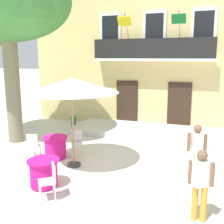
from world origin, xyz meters
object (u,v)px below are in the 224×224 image
(cafe_table_middle, at_px, (55,147))
(cafe_umbrella, at_px, (72,86))
(cafe_chair_middle_0, at_px, (33,144))
(ground_planter_left, at_px, (73,120))
(pedestrian_near_entrance, at_px, (197,150))
(plane_tree, at_px, (6,6))
(pedestrian_mid_plaza, at_px, (201,182))
(cafe_chair_near_tree_0, at_px, (39,159))
(cafe_table_near_tree, at_px, (44,173))
(cafe_chair_middle_1, at_px, (77,142))
(cafe_chair_near_tree_1, at_px, (50,179))

(cafe_table_middle, distance_m, cafe_umbrella, 2.45)
(cafe_table_middle, relative_size, cafe_chair_middle_0, 0.95)
(cafe_chair_middle_0, relative_size, cafe_umbrella, 0.31)
(ground_planter_left, distance_m, pedestrian_near_entrance, 7.52)
(cafe_umbrella, bearing_deg, pedestrian_near_entrance, 2.03)
(plane_tree, height_order, pedestrian_mid_plaza, plane_tree)
(cafe_chair_near_tree_0, height_order, ground_planter_left, cafe_chair_near_tree_0)
(cafe_chair_near_tree_0, height_order, cafe_chair_middle_0, same)
(ground_planter_left, bearing_deg, cafe_table_near_tree, -69.59)
(plane_tree, distance_m, cafe_chair_middle_1, 5.93)
(cafe_table_near_tree, height_order, pedestrian_mid_plaza, pedestrian_mid_plaza)
(cafe_chair_middle_0, xyz_separation_m, pedestrian_near_entrance, (5.38, 0.03, 0.41))
(pedestrian_near_entrance, bearing_deg, pedestrian_mid_plaza, -84.70)
(cafe_chair_near_tree_0, relative_size, cafe_chair_middle_0, 1.00)
(pedestrian_near_entrance, relative_size, pedestrian_mid_plaza, 1.04)
(cafe_chair_near_tree_1, bearing_deg, ground_planter_left, 112.93)
(ground_planter_left, bearing_deg, cafe_table_middle, -70.86)
(ground_planter_left, bearing_deg, cafe_chair_middle_1, -60.70)
(cafe_table_near_tree, xyz_separation_m, cafe_umbrella, (0.10, 1.56, 2.22))
(cafe_table_middle, distance_m, pedestrian_mid_plaza, 5.41)
(cafe_chair_middle_0, xyz_separation_m, pedestrian_mid_plaza, (5.56, -1.91, 0.37))
(ground_planter_left, distance_m, pedestrian_mid_plaza, 8.91)
(cafe_table_middle, height_order, cafe_chair_middle_1, cafe_chair_middle_1)
(plane_tree, bearing_deg, cafe_table_near_tree, -42.25)
(cafe_table_near_tree, bearing_deg, ground_planter_left, 110.41)
(cafe_chair_near_tree_0, height_order, cafe_chair_near_tree_1, same)
(cafe_chair_middle_1, bearing_deg, cafe_table_middle, -147.23)
(cafe_chair_near_tree_1, xyz_separation_m, pedestrian_mid_plaza, (3.51, 0.29, 0.37))
(pedestrian_near_entrance, bearing_deg, cafe_umbrella, -177.97)
(cafe_chair_near_tree_1, relative_size, pedestrian_mid_plaza, 0.57)
(cafe_table_near_tree, bearing_deg, pedestrian_mid_plaza, -3.44)
(cafe_chair_middle_1, bearing_deg, pedestrian_mid_plaza, -32.06)
(pedestrian_near_entrance, bearing_deg, cafe_chair_near_tree_0, -165.22)
(cafe_chair_near_tree_1, xyz_separation_m, cafe_chair_middle_0, (-2.05, 2.20, 0.00))
(pedestrian_near_entrance, bearing_deg, cafe_table_middle, 176.14)
(cafe_chair_middle_1, distance_m, cafe_umbrella, 2.27)
(cafe_chair_middle_1, relative_size, pedestrian_near_entrance, 0.55)
(cafe_table_middle, height_order, ground_planter_left, cafe_table_middle)
(plane_tree, bearing_deg, pedestrian_near_entrance, -11.41)
(cafe_chair_middle_1, bearing_deg, cafe_umbrella, -70.00)
(cafe_table_middle, bearing_deg, ground_planter_left, 109.14)
(cafe_chair_near_tree_1, distance_m, cafe_table_middle, 2.90)
(cafe_table_near_tree, xyz_separation_m, cafe_chair_near_tree_0, (-0.53, 0.54, 0.14))
(cafe_table_middle, bearing_deg, plane_tree, 156.24)
(cafe_chair_near_tree_0, height_order, cafe_umbrella, cafe_umbrella)
(cafe_table_near_tree, height_order, cafe_chair_near_tree_0, cafe_chair_near_tree_0)
(cafe_table_near_tree, relative_size, cafe_umbrella, 0.30)
(plane_tree, height_order, pedestrian_near_entrance, plane_tree)
(cafe_chair_near_tree_1, height_order, pedestrian_mid_plaza, pedestrian_mid_plaza)
(cafe_table_middle, relative_size, cafe_umbrella, 0.30)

